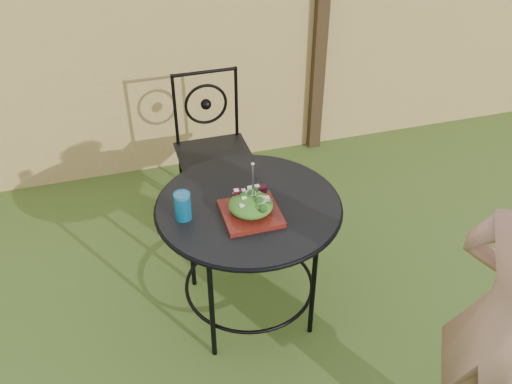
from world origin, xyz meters
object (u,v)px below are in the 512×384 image
(diner, at_px, (511,325))
(salad_plate, at_px, (251,213))
(patio_table, at_px, (249,226))
(patio_chair, at_px, (213,145))

(diner, xyz_separation_m, salad_plate, (-0.74, 0.95, -0.02))
(patio_table, relative_size, diner, 0.61)
(diner, bearing_deg, patio_chair, 1.65)
(patio_chair, distance_m, salad_plate, 1.05)
(diner, distance_m, salad_plate, 1.20)
(patio_table, distance_m, salad_plate, 0.18)
(patio_chair, height_order, salad_plate, patio_chair)
(salad_plate, bearing_deg, diner, -52.17)
(diner, height_order, salad_plate, diner)
(diner, bearing_deg, patio_table, 17.11)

